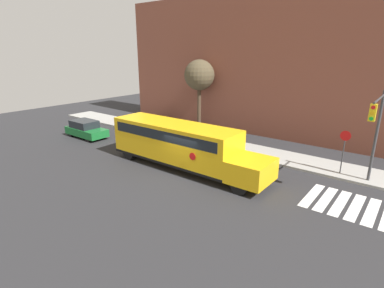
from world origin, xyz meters
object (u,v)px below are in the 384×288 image
(school_bus, at_px, (180,143))
(traffic_light, at_px, (375,127))
(tree_near_sidewalk, at_px, (199,76))
(parked_car, at_px, (86,129))
(stop_sign, at_px, (344,147))

(school_bus, xyz_separation_m, traffic_light, (10.26, 3.78, 1.92))
(school_bus, distance_m, traffic_light, 11.10)
(tree_near_sidewalk, bearing_deg, parked_car, -124.45)
(traffic_light, bearing_deg, tree_near_sidewalk, 160.89)
(school_bus, distance_m, stop_sign, 10.07)
(traffic_light, height_order, tree_near_sidewalk, tree_near_sidewalk)
(parked_car, relative_size, tree_near_sidewalk, 0.62)
(school_bus, relative_size, traffic_light, 2.09)
(parked_car, xyz_separation_m, tree_near_sidewalk, (6.03, 8.79, 4.40))
(school_bus, height_order, traffic_light, traffic_light)
(parked_car, xyz_separation_m, stop_sign, (20.00, 4.71, 1.09))
(stop_sign, relative_size, tree_near_sidewalk, 0.43)
(traffic_light, xyz_separation_m, tree_near_sidewalk, (-15.53, 5.38, 1.54))
(school_bus, xyz_separation_m, tree_near_sidewalk, (-5.27, 9.16, 3.46))
(stop_sign, xyz_separation_m, tree_near_sidewalk, (-13.97, 4.07, 3.31))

